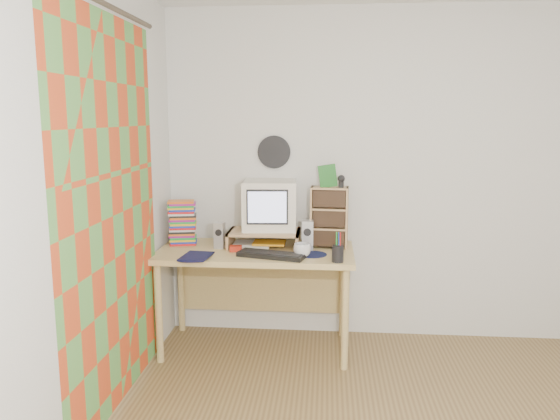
% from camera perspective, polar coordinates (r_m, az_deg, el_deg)
% --- Properties ---
extents(back_wall, '(3.50, 0.00, 3.50)m').
position_cam_1_polar(back_wall, '(4.22, 12.10, 3.45)').
color(back_wall, silver).
rests_on(back_wall, floor).
extents(left_wall, '(0.00, 3.50, 3.50)m').
position_cam_1_polar(left_wall, '(2.74, -21.67, -0.33)').
color(left_wall, silver).
rests_on(left_wall, floor).
extents(curtain, '(0.00, 2.20, 2.20)m').
position_cam_1_polar(curtain, '(3.17, -17.06, -0.61)').
color(curtain, '#C9431C').
rests_on(curtain, left_wall).
extents(wall_disc, '(0.25, 0.02, 0.25)m').
position_cam_1_polar(wall_disc, '(4.17, -0.63, 6.08)').
color(wall_disc, black).
rests_on(wall_disc, back_wall).
extents(desk, '(1.40, 0.70, 0.75)m').
position_cam_1_polar(desk, '(4.04, -2.43, -5.80)').
color(desk, '#D2BB71').
rests_on(desk, floor).
extents(monitor_riser, '(0.52, 0.30, 0.12)m').
position_cam_1_polar(monitor_riser, '(4.01, -1.67, -2.53)').
color(monitor_riser, tan).
rests_on(monitor_riser, desk).
extents(crt_monitor, '(0.41, 0.41, 0.36)m').
position_cam_1_polar(crt_monitor, '(4.02, -1.12, 0.48)').
color(crt_monitor, silver).
rests_on(crt_monitor, monitor_riser).
extents(speaker_left, '(0.08, 0.08, 0.19)m').
position_cam_1_polar(speaker_left, '(3.99, -6.33, -2.65)').
color(speaker_left, '#B2B1B6').
rests_on(speaker_left, desk).
extents(speaker_right, '(0.08, 0.08, 0.22)m').
position_cam_1_polar(speaker_right, '(3.91, 2.89, -2.66)').
color(speaker_right, '#B2B1B6').
rests_on(speaker_right, desk).
extents(keyboard, '(0.49, 0.27, 0.03)m').
position_cam_1_polar(keyboard, '(3.73, -0.91, -4.71)').
color(keyboard, black).
rests_on(keyboard, desk).
extents(dvd_stack, '(0.21, 0.17, 0.27)m').
position_cam_1_polar(dvd_stack, '(4.15, -10.14, -1.70)').
color(dvd_stack, brown).
rests_on(dvd_stack, desk).
extents(cd_rack, '(0.28, 0.16, 0.45)m').
position_cam_1_polar(cd_rack, '(3.98, 5.17, -0.77)').
color(cd_rack, tan).
rests_on(cd_rack, desk).
extents(mug, '(0.14, 0.14, 0.09)m').
position_cam_1_polar(mug, '(3.73, 2.33, -4.22)').
color(mug, silver).
rests_on(mug, desk).
extents(diary, '(0.24, 0.19, 0.05)m').
position_cam_1_polar(diary, '(3.78, -10.08, -4.58)').
color(diary, '#0E1034').
rests_on(diary, desk).
extents(mousepad, '(0.23, 0.23, 0.00)m').
position_cam_1_polar(mousepad, '(3.81, 3.37, -4.65)').
color(mousepad, '#101837').
rests_on(mousepad, desk).
extents(pen_cup, '(0.10, 0.10, 0.16)m').
position_cam_1_polar(pen_cup, '(3.62, 6.06, -4.22)').
color(pen_cup, black).
rests_on(pen_cup, desk).
extents(papers, '(0.27, 0.20, 0.04)m').
position_cam_1_polar(papers, '(4.03, -2.23, -3.58)').
color(papers, beige).
rests_on(papers, desk).
extents(red_box, '(0.09, 0.06, 0.04)m').
position_cam_1_polar(red_box, '(3.89, -4.64, -4.04)').
color(red_box, '#B12412').
rests_on(red_box, desk).
extents(game_box, '(0.13, 0.04, 0.16)m').
position_cam_1_polar(game_box, '(3.93, 5.00, 3.56)').
color(game_box, '#1C631E').
rests_on(game_box, cd_rack).
extents(webcam, '(0.06, 0.06, 0.09)m').
position_cam_1_polar(webcam, '(3.92, 6.41, 3.01)').
color(webcam, black).
rests_on(webcam, cd_rack).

